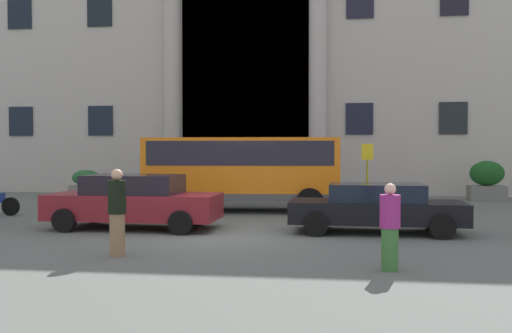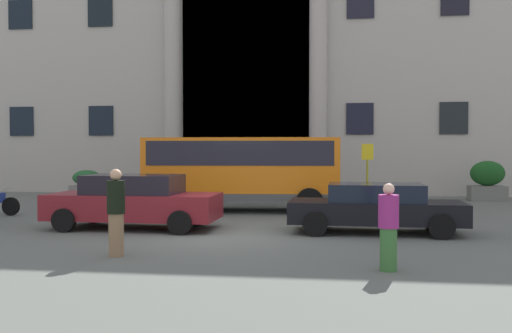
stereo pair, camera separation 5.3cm
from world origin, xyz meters
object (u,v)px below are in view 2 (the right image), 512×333
Objects in this scene: bus_stop_sign at (367,168)px; motorcycle_near_kerb at (130,204)px; hedge_planter_far_west at (160,181)px; hedge_planter_east at (256,183)px; hedge_planter_entrance_right at (487,181)px; pedestrian_man_crossing at (116,212)px; pedestrian_man_red_shirt at (388,227)px; parked_coupe_end at (375,207)px; white_taxi_kerbside at (134,201)px; orange_minibus at (242,167)px; hedge_planter_far_east at (87,184)px.

motorcycle_near_kerb is (-7.68, -4.60, -1.03)m from bus_stop_sign.
hedge_planter_far_west is 1.12× the size of hedge_planter_east.
hedge_planter_entrance_right is 0.97× the size of pedestrian_man_crossing.
pedestrian_man_red_shirt is at bearing -111.20° from hedge_planter_entrance_right.
white_taxi_kerbside is at bearing -177.57° from parked_coupe_end.
bus_stop_sign is at bearing -19.03° from hedge_planter_far_west.
pedestrian_man_crossing reaches higher than hedge_planter_entrance_right.
hedge_planter_east is at bearing 88.02° from orange_minibus.
white_taxi_kerbside reaches higher than hedge_planter_east.
white_taxi_kerbside is 7.73m from pedestrian_man_red_shirt.
parked_coupe_end is at bearing -92.11° from bus_stop_sign.
bus_stop_sign is 1.31× the size of hedge_planter_far_west.
hedge_planter_far_east is 0.92× the size of pedestrian_man_red_shirt.
orange_minibus is at bearing 65.50° from white_taxi_kerbside.
pedestrian_man_red_shirt is at bearing -90.32° from parked_coupe_end.
bus_stop_sign is at bearing 89.49° from parked_coupe_end.
hedge_planter_entrance_right is at bearing -143.57° from pedestrian_man_red_shirt.
parked_coupe_end is 4.57m from pedestrian_man_red_shirt.
bus_stop_sign is (4.47, 2.16, -0.06)m from orange_minibus.
white_taxi_kerbside is (-2.05, -9.88, 0.07)m from hedge_planter_east.
hedge_planter_far_east is at bearing 168.41° from bus_stop_sign.
hedge_planter_entrance_right is (5.24, 3.21, -0.67)m from bus_stop_sign.
hedge_planter_east is 0.35× the size of white_taxi_kerbside.
motorcycle_near_kerb is (-12.92, -7.81, -0.36)m from hedge_planter_entrance_right.
hedge_planter_far_east is 0.71× the size of motorcycle_near_kerb.
parked_coupe_end is (6.46, 0.09, -0.09)m from white_taxi_kerbside.
hedge_planter_entrance_right is 0.37× the size of white_taxi_kerbside.
bus_stop_sign is 1.46× the size of hedge_planter_east.
bus_stop_sign is at bearing 25.90° from motorcycle_near_kerb.
parked_coupe_end is at bearing 1.82° from white_taxi_kerbside.
white_taxi_kerbside is 2.33× the size of motorcycle_near_kerb.
pedestrian_man_red_shirt is at bearing -73.48° from hedge_planter_east.
motorcycle_near_kerb is at bearing -75.16° from pedestrian_man_red_shirt.
pedestrian_man_red_shirt is (11.97, -13.87, 0.17)m from hedge_planter_far_east.
motorcycle_near_kerb is at bearing -149.09° from bus_stop_sign.
hedge_planter_east is at bearing 147.06° from bus_stop_sign.
hedge_planter_entrance_right is (9.71, 5.38, -0.73)m from orange_minibus.
bus_stop_sign is 11.36m from pedestrian_man_red_shirt.
bus_stop_sign is 6.18m from hedge_planter_entrance_right.
pedestrian_man_red_shirt reaches higher than motorcycle_near_kerb.
orange_minibus reaches higher than pedestrian_man_crossing.
hedge_planter_entrance_right is 9.90m from hedge_planter_east.
bus_stop_sign is 6.83m from parked_coupe_end.
pedestrian_man_crossing is at bearing -102.17° from orange_minibus.
pedestrian_man_crossing is (1.04, -3.83, 0.14)m from white_taxi_kerbside.
hedge_planter_far_west is 16.92m from pedestrian_man_red_shirt.
hedge_planter_far_west is 13.33m from parked_coupe_end.
motorcycle_near_kerb is at bearing -79.25° from hedge_planter_far_west.
hedge_planter_east is 13.75m from pedestrian_man_crossing.
motorcycle_near_kerb is 9.92m from pedestrian_man_red_shirt.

